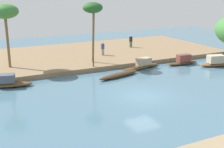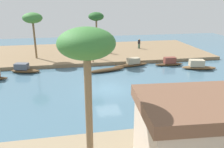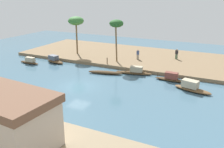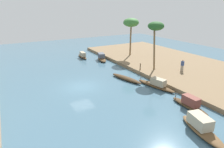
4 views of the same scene
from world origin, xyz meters
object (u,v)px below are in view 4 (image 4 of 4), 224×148
Objects in this scene: sampan_with_red_awning at (83,56)px; sampan_upstream_small at (126,78)px; sampan_downstream_large at (201,127)px; sampan_with_tall_canopy at (102,58)px; palm_tree_left_far at (131,23)px; palm_tree_left_near at (156,27)px; sampan_near_left_bank at (190,104)px; sampan_foreground at (157,84)px; mooring_post at (140,67)px; person_on_near_bank at (182,66)px.

sampan_with_red_awning reaches higher than sampan_upstream_small.
sampan_downstream_large is (-25.75, 0.41, 0.07)m from sampan_with_red_awning.
sampan_with_tall_canopy is 0.59× the size of palm_tree_left_far.
sampan_near_left_bank is at bearing 158.81° from palm_tree_left_near.
palm_tree_left_near is (0.63, -4.98, 6.19)m from sampan_upstream_small.
sampan_with_tall_canopy reaches higher than sampan_foreground.
sampan_upstream_small is at bearing 97.17° from palm_tree_left_near.
sampan_foreground is at bearing 158.27° from palm_tree_left_far.
sampan_with_tall_canopy is 4.00m from sampan_with_red_awning.
sampan_upstream_small is at bearing 143.33° from palm_tree_left_far.
sampan_with_tall_canopy is 0.58× the size of palm_tree_left_near.
sampan_upstream_small is 5.22× the size of mooring_post.
sampan_upstream_small is (3.84, 1.75, -0.19)m from sampan_foreground.
sampan_downstream_large reaches higher than sampan_near_left_bank.
sampan_with_tall_canopy is 2.37× the size of person_on_near_bank.
palm_tree_left_near is (-0.76, -1.70, 5.44)m from mooring_post.
sampan_upstream_small is at bearing 8.87° from sampan_near_left_bank.
person_on_near_bank is (-15.53, -8.78, 0.74)m from sampan_with_red_awning.
palm_tree_left_far reaches higher than person_on_near_bank.
palm_tree_left_near is at bearing 41.24° from person_on_near_bank.
sampan_with_tall_canopy is 4.01× the size of mooring_post.
sampan_with_tall_canopy is at bearing 18.68° from person_on_near_bank.
sampan_with_tall_canopy is 0.95× the size of sampan_near_left_bank.
sampan_with_red_awning is at bearing 20.54° from person_on_near_bank.
sampan_near_left_bank is at bearing 173.84° from sampan_upstream_small.
palm_tree_left_near reaches higher than sampan_foreground.
palm_tree_left_near is (12.76, -6.14, 5.93)m from sampan_downstream_large.
sampan_near_left_bank is at bearing -167.52° from sampan_with_tall_canopy.
sampan_with_red_awning is (3.24, 2.35, -0.04)m from sampan_with_tall_canopy.
sampan_downstream_large is at bearing 160.92° from sampan_upstream_small.
sampan_with_tall_canopy is 10.50m from sampan_upstream_small.
sampan_near_left_bank is (-19.50, 0.40, -0.01)m from sampan_with_tall_canopy.
palm_tree_left_far is at bearing -115.51° from sampan_with_red_awning.
sampan_foreground is at bearing 98.00° from person_on_near_bank.
person_on_near_bank is at bearing -175.06° from palm_tree_left_far.
palm_tree_left_far reaches higher than sampan_with_red_awning.
sampan_with_tall_canopy is 8.01m from palm_tree_left_far.
sampan_downstream_large is (-22.51, 2.76, 0.03)m from sampan_with_tall_canopy.
sampan_near_left_bank is 0.62× the size of palm_tree_left_far.
mooring_post is 5.75m from palm_tree_left_near.
palm_tree_left_near reaches higher than sampan_with_tall_canopy.
sampan_near_left_bank is 9.96m from person_on_near_bank.
sampan_downstream_large is at bearing -173.32° from sampan_with_tall_canopy.
sampan_downstream_large is at bearing 148.83° from sampan_foreground.
sampan_foreground is 17.63m from sampan_with_red_awning.
person_on_near_bank is 0.25× the size of palm_tree_left_near.
sampan_downstream_large is at bearing 143.34° from sampan_near_left_bank.
mooring_post is (1.38, -3.28, 0.75)m from sampan_upstream_small.
sampan_with_red_awning is at bearing 62.04° from palm_tree_left_far.
sampan_foreground is at bearing 163.69° from mooring_post.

